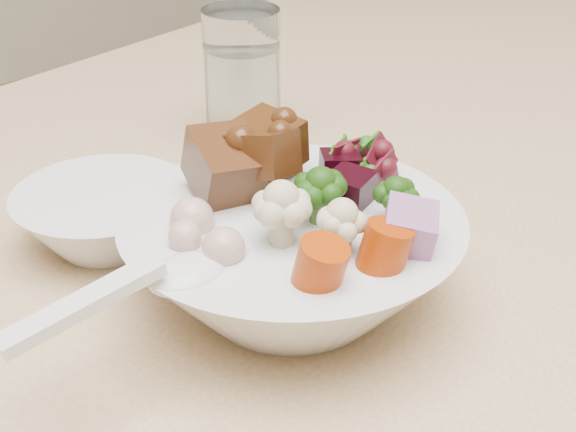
% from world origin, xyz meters
% --- Properties ---
extents(dining_table, '(1.96, 1.36, 0.84)m').
position_xyz_m(dining_table, '(0.18, 0.20, 0.75)').
color(dining_table, '#DDBC82').
rests_on(dining_table, ground).
extents(food_bowl, '(0.24, 0.24, 0.13)m').
position_xyz_m(food_bowl, '(0.05, 0.11, 0.88)').
color(food_bowl, silver).
rests_on(food_bowl, dining_table).
extents(soup_spoon, '(0.15, 0.04, 0.03)m').
position_xyz_m(soup_spoon, '(-0.06, 0.10, 0.91)').
color(soup_spoon, silver).
rests_on(soup_spoon, food_bowl).
extents(water_glass, '(0.08, 0.08, 0.14)m').
position_xyz_m(water_glass, '(0.21, 0.38, 0.90)').
color(water_glass, white).
rests_on(water_glass, dining_table).
extents(side_bowl, '(0.15, 0.15, 0.05)m').
position_xyz_m(side_bowl, '(-0.01, 0.27, 0.86)').
color(side_bowl, silver).
rests_on(side_bowl, dining_table).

